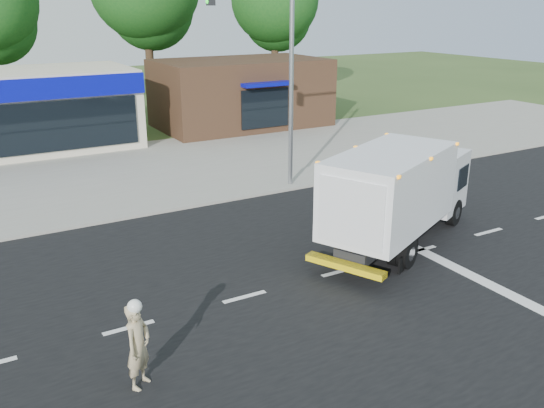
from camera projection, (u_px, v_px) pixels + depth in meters
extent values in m
plane|color=#385123|center=(340.00, 272.00, 16.08)|extent=(120.00, 120.00, 0.00)
cube|color=black|center=(340.00, 272.00, 16.08)|extent=(60.00, 14.00, 0.02)
cube|color=gray|center=(218.00, 192.00, 22.80)|extent=(60.00, 2.40, 0.12)
cube|color=gray|center=(167.00, 161.00, 27.58)|extent=(60.00, 9.00, 0.02)
cube|color=silver|center=(129.00, 328.00, 13.27)|extent=(1.20, 0.15, 0.01)
cube|color=silver|center=(244.00, 297.00, 14.68)|extent=(1.20, 0.15, 0.01)
cube|color=silver|center=(340.00, 271.00, 16.08)|extent=(1.20, 0.15, 0.01)
cube|color=silver|center=(420.00, 250.00, 17.48)|extent=(1.20, 0.15, 0.01)
cube|color=silver|center=(488.00, 232.00, 18.88)|extent=(1.20, 0.15, 0.01)
cube|color=silver|center=(501.00, 290.00, 15.02)|extent=(0.40, 7.00, 0.01)
cube|color=black|center=(386.00, 232.00, 17.18)|extent=(4.70, 2.87, 0.33)
cube|color=silver|center=(430.00, 179.00, 19.51)|extent=(2.58, 2.65, 1.99)
cube|color=black|center=(440.00, 168.00, 20.15)|extent=(0.89, 1.69, 0.85)
cube|color=white|center=(389.00, 189.00, 16.74)|extent=(5.26, 4.07, 2.23)
cube|color=silver|center=(351.00, 214.00, 14.91)|extent=(0.86, 1.74, 1.80)
cube|color=yellow|center=(345.00, 266.00, 15.25)|extent=(1.27, 2.20, 0.17)
cube|color=orange|center=(392.00, 153.00, 16.39)|extent=(5.11, 4.03, 0.08)
cylinder|color=black|center=(403.00, 202.00, 20.37)|extent=(0.95, 0.64, 0.91)
cylinder|color=black|center=(453.00, 212.00, 19.39)|extent=(0.95, 0.64, 0.91)
cylinder|color=black|center=(347.00, 238.00, 17.25)|extent=(0.95, 0.64, 0.91)
cylinder|color=black|center=(407.00, 253.00, 16.22)|extent=(0.95, 0.64, 0.91)
imported|color=tan|center=(138.00, 346.00, 11.00)|extent=(0.77, 0.74, 1.77)
sphere|color=white|center=(135.00, 307.00, 10.72)|extent=(0.28, 0.28, 0.28)
cube|color=#382316|center=(241.00, 93.00, 35.13)|extent=(10.00, 6.00, 4.00)
cube|color=#060A95|center=(265.00, 84.00, 32.29)|extent=(3.00, 1.20, 0.20)
cube|color=black|center=(265.00, 108.00, 32.79)|extent=(3.00, 0.12, 2.20)
cylinder|color=gray|center=(291.00, 88.00, 22.42)|extent=(0.18, 0.18, 8.00)
cylinder|color=#332114|center=(149.00, 53.00, 39.67)|extent=(0.56, 0.56, 7.84)
sphere|color=#154C18|center=(151.00, 7.00, 39.33)|extent=(5.82, 5.82, 5.82)
cylinder|color=#332114|center=(275.00, 54.00, 44.48)|extent=(0.56, 0.56, 7.00)
sphere|color=#154C18|center=(277.00, 17.00, 44.25)|extent=(5.20, 5.20, 5.20)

